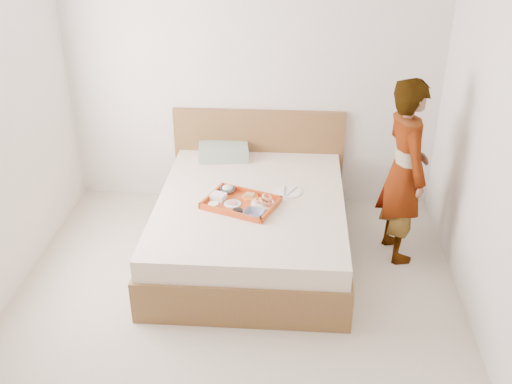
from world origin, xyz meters
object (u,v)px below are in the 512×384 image
object	(u,v)px
bed	(251,226)
dinner_plate	(288,192)
tray	(241,203)
person	(404,171)

from	to	relation	value
bed	dinner_plate	xyz separation A→B (m)	(0.31, 0.13, 0.27)
tray	dinner_plate	bearing A→B (deg)	54.07
bed	person	size ratio (longest dim) A/B	1.27
tray	dinner_plate	xyz separation A→B (m)	(0.38, 0.25, -0.02)
dinner_plate	person	world-z (taller)	person
dinner_plate	person	xyz separation A→B (m)	(0.94, -0.04, 0.25)
dinner_plate	person	size ratio (longest dim) A/B	0.14
dinner_plate	bed	bearing A→B (deg)	-157.12
tray	bed	bearing A→B (deg)	78.95
bed	dinner_plate	world-z (taller)	dinner_plate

